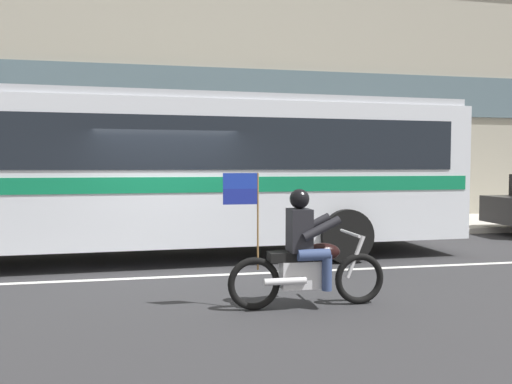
% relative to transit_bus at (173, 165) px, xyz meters
% --- Properties ---
extents(ground_plane, '(60.00, 60.00, 0.00)m').
position_rel_transit_bus_xyz_m(ground_plane, '(-0.13, -1.19, -1.88)').
color(ground_plane, '#2B2B2D').
extents(sidewalk_curb, '(28.00, 3.80, 0.15)m').
position_rel_transit_bus_xyz_m(sidewalk_curb, '(-0.13, 3.91, -1.81)').
color(sidewalk_curb, '#B7B2A8').
rests_on(sidewalk_curb, ground_plane).
extents(lane_center_stripe, '(26.60, 0.14, 0.01)m').
position_rel_transit_bus_xyz_m(lane_center_stripe, '(-0.13, -1.79, -1.88)').
color(lane_center_stripe, silver).
rests_on(lane_center_stripe, ground_plane).
extents(office_building_facade, '(28.00, 0.89, 12.31)m').
position_rel_transit_bus_xyz_m(office_building_facade, '(-0.13, 6.20, 4.28)').
color(office_building_facade, gray).
rests_on(office_building_facade, ground_plane).
extents(transit_bus, '(11.93, 2.99, 3.22)m').
position_rel_transit_bus_xyz_m(transit_bus, '(0.00, 0.00, 0.00)').
color(transit_bus, silver).
rests_on(transit_bus, ground_plane).
extents(motorcycle_with_rider, '(2.20, 0.64, 1.78)m').
position_rel_transit_bus_xyz_m(motorcycle_with_rider, '(1.63, -3.93, -1.22)').
color(motorcycle_with_rider, black).
rests_on(motorcycle_with_rider, ground_plane).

